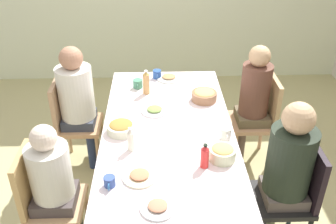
{
  "coord_description": "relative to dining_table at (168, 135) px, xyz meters",
  "views": [
    {
      "loc": [
        2.61,
        -0.09,
        2.47
      ],
      "look_at": [
        0.0,
        0.0,
        0.89
      ],
      "focal_mm": 41.46,
      "sensor_mm": 36.0,
      "label": 1
    }
  ],
  "objects": [
    {
      "name": "plate_0",
      "position": [
        0.6,
        -0.21,
        0.08
      ],
      "size": [
        0.24,
        0.24,
        0.04
      ],
      "color": "beige",
      "rests_on": "dining_table"
    },
    {
      "name": "person_0",
      "position": [
        0.53,
        -0.81,
        -0.0
      ],
      "size": [
        0.3,
        0.3,
        1.12
      ],
      "color": "#394646",
      "rests_on": "ground_plane"
    },
    {
      "name": "person_3",
      "position": [
        -0.53,
        0.81,
        0.05
      ],
      "size": [
        0.3,
        0.3,
        1.23
      ],
      "color": "brown",
      "rests_on": "ground_plane"
    },
    {
      "name": "cup_1",
      "position": [
        -0.92,
        -0.08,
        0.11
      ],
      "size": [
        0.12,
        0.08,
        0.08
      ],
      "color": "#2950A0",
      "rests_on": "dining_table"
    },
    {
      "name": "plate_1",
      "position": [
        -0.89,
        0.04,
        0.08
      ],
      "size": [
        0.24,
        0.24,
        0.04
      ],
      "color": "white",
      "rests_on": "dining_table"
    },
    {
      "name": "chair_2",
      "position": [
        0.53,
        0.9,
        -0.16
      ],
      "size": [
        0.4,
        0.4,
        0.9
      ],
      "color": "black",
      "rests_on": "ground_plane"
    },
    {
      "name": "plate_3",
      "position": [
        0.89,
        -0.09,
        0.08
      ],
      "size": [
        0.22,
        0.22,
        0.04
      ],
      "color": "white",
      "rests_on": "dining_table"
    },
    {
      "name": "chair_3",
      "position": [
        -0.53,
        0.9,
        -0.16
      ],
      "size": [
        0.4,
        0.4,
        0.9
      ],
      "color": "tan",
      "rests_on": "ground_plane"
    },
    {
      "name": "cup_0",
      "position": [
        0.17,
        0.44,
        0.12
      ],
      "size": [
        0.12,
        0.08,
        0.1
      ],
      "color": "white",
      "rests_on": "dining_table"
    },
    {
      "name": "ground_plane",
      "position": [
        0.0,
        0.0,
        -0.67
      ],
      "size": [
        5.96,
        5.96,
        0.0
      ],
      "primitive_type": "plane",
      "color": "tan"
    },
    {
      "name": "bowl_2",
      "position": [
        0.42,
        0.37,
        0.12
      ],
      "size": [
        0.19,
        0.19,
        0.11
      ],
      "color": "beige",
      "rests_on": "dining_table"
    },
    {
      "name": "plate_2",
      "position": [
        -0.26,
        -0.11,
        0.08
      ],
      "size": [
        0.23,
        0.23,
        0.04
      ],
      "color": "silver",
      "rests_on": "dining_table"
    },
    {
      "name": "bottle_0",
      "position": [
        0.29,
        -0.28,
        0.16
      ],
      "size": [
        0.05,
        0.05,
        0.2
      ],
      "color": "silver",
      "rests_on": "dining_table"
    },
    {
      "name": "person_1",
      "position": [
        -0.53,
        -0.82,
        0.07
      ],
      "size": [
        0.32,
        0.32,
        1.24
      ],
      "color": "#333753",
      "rests_on": "ground_plane"
    },
    {
      "name": "cup_3",
      "position": [
        0.68,
        -0.4,
        0.11
      ],
      "size": [
        0.11,
        0.08,
        0.07
      ],
      "color": "#364F95",
      "rests_on": "dining_table"
    },
    {
      "name": "person_2",
      "position": [
        0.53,
        0.82,
        0.09
      ],
      "size": [
        0.32,
        0.32,
        1.26
      ],
      "color": "#4F553E",
      "rests_on": "ground_plane"
    },
    {
      "name": "chair_0",
      "position": [
        0.53,
        -0.9,
        -0.16
      ],
      "size": [
        0.4,
        0.4,
        0.9
      ],
      "color": "tan",
      "rests_on": "ground_plane"
    },
    {
      "name": "dining_table",
      "position": [
        0.0,
        0.0,
        0.0
      ],
      "size": [
        2.11,
        1.05,
        0.74
      ],
      "color": "white",
      "rests_on": "ground_plane"
    },
    {
      "name": "bowl_1",
      "position": [
        -0.45,
        0.34,
        0.12
      ],
      "size": [
        0.23,
        0.23,
        0.1
      ],
      "color": "#956645",
      "rests_on": "dining_table"
    },
    {
      "name": "cup_2",
      "position": [
        -0.71,
        -0.27,
        0.11
      ],
      "size": [
        0.13,
        0.09,
        0.08
      ],
      "color": "#468968",
      "rests_on": "dining_table"
    },
    {
      "name": "chair_1",
      "position": [
        -0.53,
        -0.9,
        -0.16
      ],
      "size": [
        0.4,
        0.4,
        0.9
      ],
      "color": "tan",
      "rests_on": "ground_plane"
    },
    {
      "name": "bottle_1",
      "position": [
        0.5,
        0.24,
        0.16
      ],
      "size": [
        0.06,
        0.06,
        0.19
      ],
      "color": "red",
      "rests_on": "dining_table"
    },
    {
      "name": "bowl_0",
      "position": [
        0.05,
        -0.37,
        0.11
      ],
      "size": [
        0.23,
        0.23,
        0.09
      ],
      "color": "beige",
      "rests_on": "dining_table"
    },
    {
      "name": "bottle_2",
      "position": [
        -0.6,
        -0.18,
        0.18
      ],
      "size": [
        0.06,
        0.06,
        0.23
      ],
      "color": "tan",
      "rests_on": "dining_table"
    }
  ]
}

